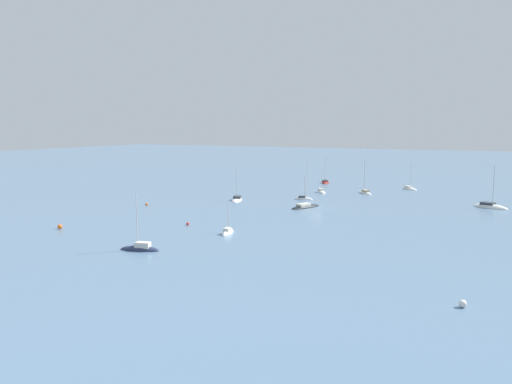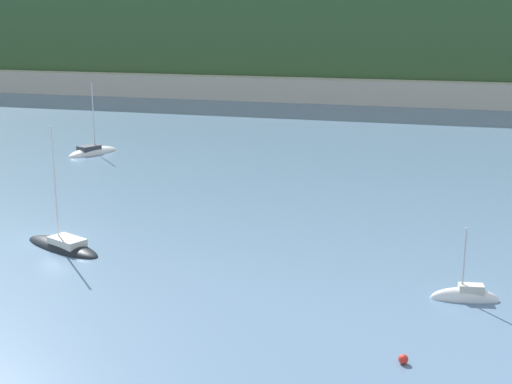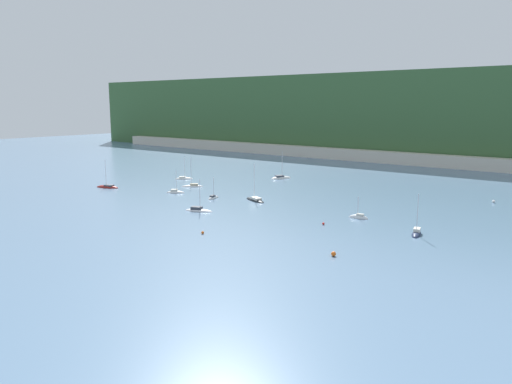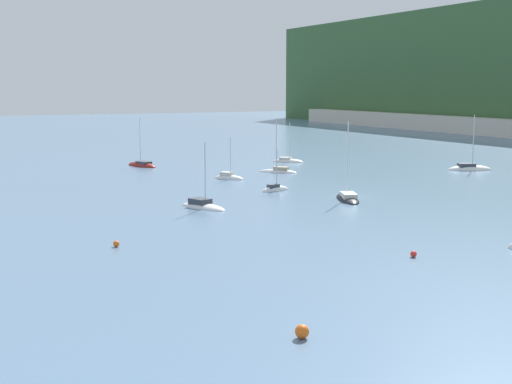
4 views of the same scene
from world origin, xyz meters
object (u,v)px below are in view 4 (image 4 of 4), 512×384
object	(u,v)px
sailboat_2	(348,199)
mooring_buoy_0	(413,254)
sailboat_1	(288,162)
sailboat_0	(275,190)
sailboat_7	(229,178)
sailboat_9	(203,207)
mooring_buoy_2	(116,244)
sailboat_4	(278,172)
mooring_buoy_1	(302,331)
sailboat_5	(142,166)
sailboat_8	(470,170)

from	to	relation	value
sailboat_2	mooring_buoy_0	bearing A→B (deg)	179.29
sailboat_2	sailboat_1	bearing A→B (deg)	3.25
sailboat_0	sailboat_7	bearing A→B (deg)	81.97
sailboat_0	sailboat_1	distance (m)	39.00
sailboat_7	sailboat_9	bearing A→B (deg)	-64.69
mooring_buoy_2	mooring_buoy_0	bearing A→B (deg)	55.40
sailboat_4	sailboat_7	size ratio (longest dim) A/B	1.35
sailboat_7	mooring_buoy_1	size ratio (longest dim) A/B	8.69
sailboat_0	sailboat_1	world-z (taller)	sailboat_1
mooring_buoy_0	sailboat_5	bearing A→B (deg)	-179.96
sailboat_4	sailboat_0	bearing A→B (deg)	108.44
sailboat_9	mooring_buoy_0	distance (m)	32.29
sailboat_5	sailboat_7	xyz separation A→B (m)	(23.83, 7.01, 0.04)
sailboat_4	sailboat_5	size ratio (longest dim) A/B	1.02
sailboat_7	mooring_buoy_0	size ratio (longest dim) A/B	13.23
sailboat_1	sailboat_4	xyz separation A→B (m)	(14.25, -9.59, 0.05)
sailboat_2	sailboat_4	world-z (taller)	sailboat_2
mooring_buoy_2	sailboat_4	bearing A→B (deg)	137.67
sailboat_1	mooring_buoy_0	size ratio (longest dim) A/B	15.07
sailboat_0	sailboat_4	bearing A→B (deg)	50.81
sailboat_4	sailboat_9	xyz separation A→B (m)	(27.73, -25.03, -0.01)
mooring_buoy_0	mooring_buoy_1	distance (m)	22.87
mooring_buoy_0	mooring_buoy_2	size ratio (longest dim) A/B	0.96
mooring_buoy_0	sailboat_2	bearing A→B (deg)	156.98
mooring_buoy_0	mooring_buoy_1	world-z (taller)	mooring_buoy_1
sailboat_4	mooring_buoy_1	distance (m)	81.31
mooring_buoy_2	sailboat_8	bearing A→B (deg)	114.11
sailboat_0	sailboat_8	size ratio (longest dim) A/B	0.62
sailboat_1	mooring_buoy_2	world-z (taller)	sailboat_1
sailboat_2	sailboat_7	bearing A→B (deg)	33.95
sailboat_0	mooring_buoy_2	size ratio (longest dim) A/B	11.45
sailboat_8	mooring_buoy_2	size ratio (longest dim) A/B	18.39
sailboat_8	sailboat_5	bearing A→B (deg)	171.41
sailboat_7	mooring_buoy_2	size ratio (longest dim) A/B	12.65
sailboat_0	sailboat_9	distance (m)	16.80
mooring_buoy_1	sailboat_0	bearing A→B (deg)	153.90
sailboat_8	mooring_buoy_0	size ratio (longest dim) A/B	19.23
sailboat_9	mooring_buoy_0	bearing A→B (deg)	-8.39
mooring_buoy_1	sailboat_9	bearing A→B (deg)	165.32
sailboat_9	sailboat_5	bearing A→B (deg)	151.03
sailboat_4	mooring_buoy_2	xyz separation A→B (m)	(44.08, -40.16, 0.15)
sailboat_7	sailboat_9	world-z (taller)	sailboat_9
sailboat_0	mooring_buoy_0	xyz separation A→B (m)	(40.16, -7.51, 0.19)
sailboat_1	mooring_buoy_1	world-z (taller)	sailboat_1
sailboat_4	mooring_buoy_2	bearing A→B (deg)	95.13
sailboat_2	sailboat_9	distance (m)	19.40
mooring_buoy_1	mooring_buoy_0	bearing A→B (deg)	125.39
sailboat_8	mooring_buoy_0	xyz separation A→B (m)	(47.44, -50.00, 0.18)
sailboat_2	sailboat_5	size ratio (longest dim) A/B	1.11
sailboat_2	sailboat_7	distance (m)	26.62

